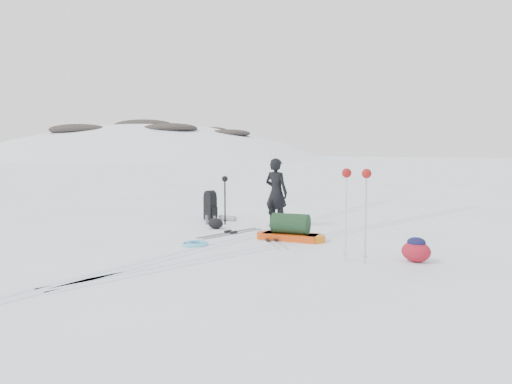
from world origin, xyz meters
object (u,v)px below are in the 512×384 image
(expedition_rucksack, at_px, (212,206))
(ski_poles_black, at_px, (225,185))
(skier, at_px, (276,193))
(pulk_sled, at_px, (290,230))

(expedition_rucksack, bearing_deg, ski_poles_black, -15.99)
(expedition_rucksack, relative_size, ski_poles_black, 0.71)
(skier, bearing_deg, pulk_sled, 133.48)
(skier, xyz_separation_m, pulk_sled, (1.30, -1.32, -0.62))
(expedition_rucksack, bearing_deg, skier, 14.20)
(pulk_sled, distance_m, expedition_rucksack, 3.48)
(skier, relative_size, ski_poles_black, 1.36)
(expedition_rucksack, distance_m, ski_poles_black, 1.07)
(skier, relative_size, expedition_rucksack, 1.93)
(pulk_sled, relative_size, expedition_rucksack, 1.76)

